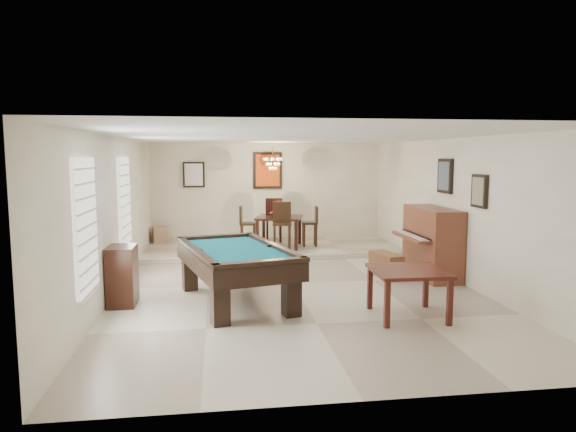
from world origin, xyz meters
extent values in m
cube|color=beige|center=(0.00, 0.00, -0.01)|extent=(6.00, 9.00, 0.02)
cube|color=silver|center=(0.00, 4.50, 1.30)|extent=(6.00, 0.04, 2.60)
cube|color=silver|center=(0.00, -4.50, 1.30)|extent=(6.00, 0.04, 2.60)
cube|color=silver|center=(-3.00, 0.00, 1.30)|extent=(0.04, 9.00, 2.60)
cube|color=silver|center=(3.00, 0.00, 1.30)|extent=(0.04, 9.00, 2.60)
cube|color=white|center=(0.00, 0.00, 2.60)|extent=(6.00, 9.00, 0.04)
cube|color=beige|center=(0.00, 3.25, 0.06)|extent=(6.00, 2.50, 0.12)
cube|color=white|center=(-2.97, -2.20, 1.40)|extent=(0.06, 1.00, 1.70)
cube|color=white|center=(-2.97, 0.60, 1.40)|extent=(0.06, 1.00, 1.70)
cube|color=brown|center=(1.83, 0.27, 0.23)|extent=(0.47, 0.86, 0.45)
cube|color=black|center=(-2.78, -0.94, 0.46)|extent=(0.41, 0.61, 0.91)
cube|color=#AC7C5D|center=(-2.75, 4.12, 0.32)|extent=(0.44, 0.51, 0.40)
cube|color=#D84C14|center=(0.00, 4.46, 1.90)|extent=(0.75, 0.06, 0.95)
cube|color=white|center=(-1.90, 4.46, 1.80)|extent=(0.55, 0.06, 0.65)
cube|color=slate|center=(2.96, 0.30, 1.90)|extent=(0.06, 0.55, 0.65)
cube|color=gray|center=(2.96, -1.00, 1.70)|extent=(0.06, 0.45, 0.55)
camera|label=1|loc=(-1.33, -8.90, 2.28)|focal=32.00mm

